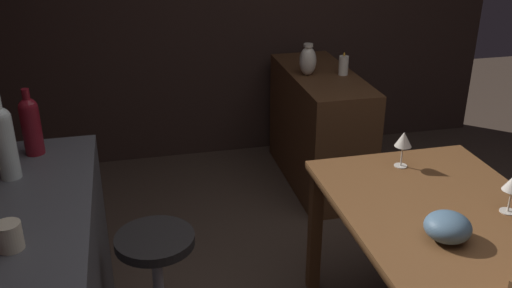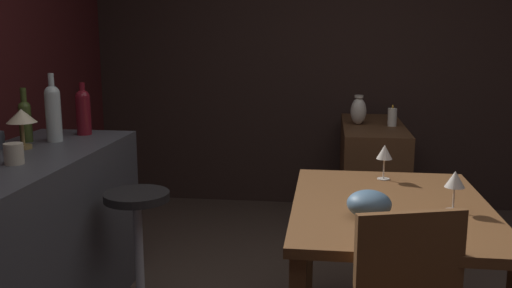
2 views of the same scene
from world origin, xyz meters
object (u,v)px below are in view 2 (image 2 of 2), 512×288
object	(u,v)px
cup_cream	(14,154)
counter_lamp	(22,119)
fruit_bowl	(369,204)
dining_table	(390,224)
wine_bottle_ruby	(83,110)
vase_ceramic_ivory	(358,111)
wine_glass_right	(384,153)
sideboard_cabinet	(371,179)
bar_stool	(139,257)
wine_bottle_clear	(53,111)
wine_glass_left	(455,180)
wine_bottle_olive	(25,118)
pillar_candle_tall	(392,117)

from	to	relation	value
cup_cream	counter_lamp	bearing A→B (deg)	23.29
fruit_bowl	counter_lamp	distance (m)	1.76
dining_table	cup_cream	xyz separation A→B (m)	(-0.14, 1.66, 0.30)
wine_bottle_ruby	vase_ceramic_ivory	bearing A→B (deg)	-56.12
wine_glass_right	vase_ceramic_ivory	world-z (taller)	vase_ceramic_ivory
sideboard_cabinet	vase_ceramic_ivory	size ratio (longest dim) A/B	5.14
dining_table	bar_stool	world-z (taller)	dining_table
bar_stool	wine_bottle_ruby	size ratio (longest dim) A/B	2.37
bar_stool	wine_bottle_clear	distance (m)	0.92
wine_glass_left	wine_bottle_clear	size ratio (longest dim) A/B	0.47
wine_bottle_ruby	counter_lamp	bearing A→B (deg)	162.99
dining_table	wine_bottle_olive	distance (m)	1.96
wine_bottle_clear	cup_cream	bearing A→B (deg)	-171.76
dining_table	counter_lamp	world-z (taller)	counter_lamp
dining_table	wine_bottle_ruby	distance (m)	1.82
dining_table	bar_stool	xyz separation A→B (m)	(0.12, 1.20, -0.27)
sideboard_cabinet	counter_lamp	xyz separation A→B (m)	(-1.53, 1.85, 0.64)
wine_bottle_olive	wine_bottle_ruby	world-z (taller)	wine_bottle_ruby
wine_glass_right	wine_bottle_olive	size ratio (longest dim) A/B	0.62
wine_glass_right	wine_bottle_ruby	size ratio (longest dim) A/B	0.60
wine_glass_right	wine_bottle_clear	bearing A→B (deg)	90.95
counter_lamp	vase_ceramic_ivory	world-z (taller)	counter_lamp
bar_stool	vase_ceramic_ivory	world-z (taller)	vase_ceramic_ivory
bar_stool	pillar_candle_tall	world-z (taller)	pillar_candle_tall
vase_ceramic_ivory	sideboard_cabinet	bearing A→B (deg)	-81.09
wine_glass_left	cup_cream	xyz separation A→B (m)	(-0.06, 1.91, 0.08)
wine_bottle_olive	vase_ceramic_ivory	world-z (taller)	wine_bottle_olive
wine_glass_left	fruit_bowl	bearing A→B (deg)	109.32
dining_table	cup_cream	distance (m)	1.70
wine_bottle_clear	wine_bottle_ruby	bearing A→B (deg)	-17.32
wine_glass_right	fruit_bowl	distance (m)	0.64
cup_cream	counter_lamp	size ratio (longest dim) A/B	0.59
counter_lamp	wine_glass_right	bearing A→B (deg)	-82.53
cup_cream	pillar_candle_tall	world-z (taller)	cup_cream
dining_table	wine_bottle_olive	bearing A→B (deg)	79.06
sideboard_cabinet	fruit_bowl	world-z (taller)	fruit_bowl
bar_stool	fruit_bowl	size ratio (longest dim) A/B	3.95
fruit_bowl	bar_stool	bearing A→B (deg)	73.66
wine_bottle_clear	fruit_bowl	bearing A→B (deg)	-109.95
bar_stool	counter_lamp	distance (m)	0.91
wine_glass_left	counter_lamp	size ratio (longest dim) A/B	0.85
dining_table	bar_stool	size ratio (longest dim) A/B	1.64
bar_stool	wine_glass_left	xyz separation A→B (m)	(-0.19, -1.45, 0.49)
fruit_bowl	pillar_candle_tall	size ratio (longest dim) A/B	1.17
wine_bottle_clear	counter_lamp	world-z (taller)	wine_bottle_clear
sideboard_cabinet	counter_lamp	size ratio (longest dim) A/B	5.44
wine_bottle_olive	vase_ceramic_ivory	xyz separation A→B (m)	(1.33, -1.82, -0.11)
cup_cream	vase_ceramic_ivory	size ratio (longest dim) A/B	0.56
bar_stool	pillar_candle_tall	distance (m)	2.11
wine_glass_right	cup_cream	xyz separation A→B (m)	(-0.56, 1.67, 0.07)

